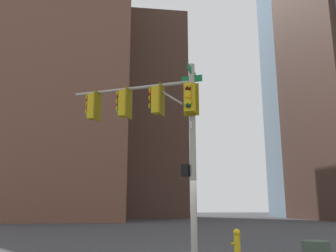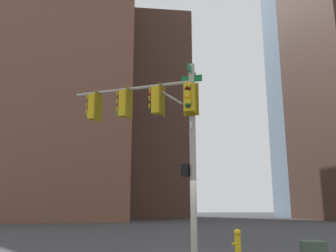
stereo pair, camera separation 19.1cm
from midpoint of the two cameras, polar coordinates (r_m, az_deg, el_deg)
signal_pole_assembly at (r=13.01m, az=-2.46°, el=1.39°), size 4.64×2.77×6.66m
fire_hydrant at (r=13.70m, az=10.44°, el=-17.35°), size 0.34×0.26×0.87m
building_brick_nearside at (r=50.85m, az=-17.59°, el=8.48°), size 19.51×15.26×38.96m
building_brick_farside at (r=61.48m, az=-6.98°, el=1.39°), size 19.43×14.23×32.99m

